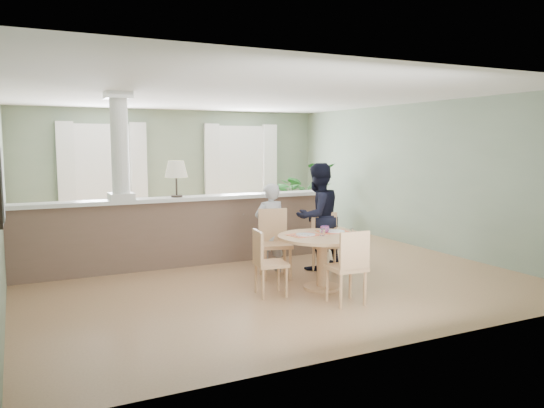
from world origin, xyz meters
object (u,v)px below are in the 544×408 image
sofa (216,223)px  chair_side (266,260)px  dining_table (322,246)px  chair_far_man (326,240)px  chair_near (349,264)px  chair_far_boy (274,240)px  child_person (270,228)px  man_person (318,216)px  houseplant (302,196)px

sofa → chair_side: chair_side is taller
sofa → dining_table: size_ratio=2.34×
sofa → chair_far_man: chair_far_man is taller
chair_near → chair_side: chair_near is taller
chair_far_boy → child_person: 0.27m
dining_table → man_person: 1.15m
chair_side → child_person: child_person is taller
chair_side → dining_table: bearing=-83.7°
chair_far_man → man_person: bearing=106.5°
chair_far_man → child_person: (-0.76, 0.37, 0.18)m
houseplant → chair_side: bearing=-124.4°
chair_far_man → chair_near: (-0.61, -1.52, 0.01)m
sofa → chair_near: chair_near is taller
houseplant → chair_near: bearing=-113.5°
chair_far_boy → chair_side: bearing=-107.3°
chair_far_boy → chair_far_man: bearing=5.1°
houseplant → child_person: bearing=-126.3°
chair_far_boy → chair_near: bearing=-68.5°
chair_near → chair_far_man: bearing=-108.9°
child_person → man_person: 0.79m
chair_far_man → chair_side: bearing=-133.0°
chair_far_man → child_person: bearing=172.8°
sofa → dining_table: bearing=-76.5°
sofa → man_person: man_person is taller
sofa → child_person: 2.52m
sofa → child_person: child_person is taller
houseplant → man_person: man_person is taller
chair_near → chair_side: size_ratio=1.08×
sofa → chair_far_boy: size_ratio=2.84×
houseplant → chair_far_man: houseplant is taller
houseplant → child_person: houseplant is taller
dining_table → chair_near: chair_near is taller
sofa → chair_near: bearing=-78.3°
chair_far_man → man_person: man_person is taller
chair_far_boy → chair_side: 1.02m
child_person → man_person: man_person is taller
houseplant → sofa: bearing=-162.5°
chair_far_man → man_person: (0.01, 0.26, 0.33)m
dining_table → man_person: man_person is taller
chair_near → man_person: man_person is taller
houseplant → chair_side: (-2.96, -4.32, -0.29)m
sofa → houseplant: houseplant is taller
man_person → sofa: bearing=-87.4°
chair_far_boy → chair_side: size_ratio=1.16×
houseplant → chair_far_boy: houseplant is taller
sofa → child_person: size_ratio=2.07×
houseplant → chair_side: houseplant is taller
chair_far_man → man_person: 0.42m
chair_side → chair_near: bearing=-129.9°
child_person → man_person: size_ratio=0.82×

